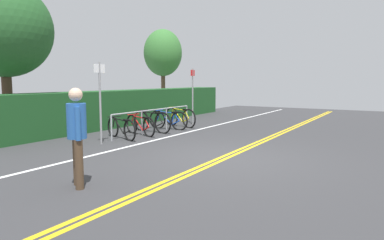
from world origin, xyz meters
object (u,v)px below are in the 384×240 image
(bicycle_0, at_px, (121,128))
(bicycle_1, at_px, (140,125))
(sign_post_far, at_px, (193,91))
(tree_near_left, at_px, (4,30))
(bike_rack, at_px, (155,115))
(bicycle_3, at_px, (168,120))
(bicycle_4, at_px, (180,117))
(tree_mid, at_px, (163,53))
(sign_post_near, at_px, (100,95))
(bicycle_2, at_px, (152,121))
(pedestrian, at_px, (77,131))

(bicycle_0, xyz_separation_m, bicycle_1, (0.89, -0.02, -0.00))
(bicycle_0, xyz_separation_m, sign_post_far, (4.24, -0.06, 1.04))
(tree_near_left, bearing_deg, bike_rack, -43.82)
(bicycle_3, distance_m, bicycle_4, 0.85)
(bicycle_1, height_order, tree_mid, tree_mid)
(bicycle_3, relative_size, tree_near_left, 0.35)
(bicycle_1, xyz_separation_m, sign_post_near, (-1.87, -0.12, 1.06))
(bike_rack, bearing_deg, bicycle_0, 178.59)
(tree_near_left, bearing_deg, bicycle_2, -43.55)
(tree_mid, bearing_deg, tree_near_left, -173.51)
(bike_rack, bearing_deg, bicycle_1, 178.81)
(pedestrian, xyz_separation_m, tree_near_left, (2.43, 5.92, 2.36))
(bicycle_1, relative_size, bicycle_2, 0.91)
(bicycle_1, distance_m, tree_mid, 9.03)
(bike_rack, xyz_separation_m, bicycle_1, (-0.78, 0.02, -0.27))
(bike_rack, relative_size, sign_post_far, 1.89)
(pedestrian, relative_size, tree_near_left, 0.35)
(bicycle_1, bearing_deg, sign_post_near, -176.43)
(bike_rack, height_order, sign_post_far, sign_post_far)
(pedestrian, relative_size, sign_post_far, 0.74)
(bike_rack, height_order, sign_post_near, sign_post_near)
(sign_post_far, xyz_separation_m, tree_near_left, (-5.90, 3.21, 1.96))
(sign_post_near, height_order, tree_near_left, tree_near_left)
(pedestrian, bearing_deg, bicycle_0, 34.01)
(bicycle_2, bearing_deg, tree_near_left, 136.45)
(bicycle_1, xyz_separation_m, bicycle_2, (0.72, 0.07, 0.05))
(bicycle_1, bearing_deg, tree_near_left, 128.79)
(bicycle_2, bearing_deg, bicycle_1, -174.53)
(pedestrian, distance_m, tree_near_left, 6.82)
(sign_post_near, distance_m, tree_mid, 10.41)
(bicycle_2, relative_size, pedestrian, 1.08)
(bike_rack, relative_size, pedestrian, 2.56)
(bicycle_2, relative_size, bicycle_4, 1.04)
(bike_rack, relative_size, tree_mid, 0.93)
(bicycle_0, height_order, tree_near_left, tree_near_left)
(sign_post_far, relative_size, tree_mid, 0.49)
(bicycle_1, bearing_deg, bicycle_2, 5.47)
(bicycle_0, distance_m, tree_mid, 9.76)
(tree_near_left, bearing_deg, tree_mid, 6.49)
(bicycle_2, distance_m, sign_post_far, 2.81)
(sign_post_far, height_order, tree_mid, tree_mid)
(bicycle_0, distance_m, pedestrian, 4.98)
(bicycle_2, height_order, tree_mid, tree_mid)
(bicycle_0, relative_size, tree_near_left, 0.34)
(bicycle_1, relative_size, bicycle_4, 0.95)
(pedestrian, distance_m, tree_mid, 14.40)
(bicycle_3, bearing_deg, bike_rack, -179.80)
(bicycle_0, distance_m, bicycle_4, 3.34)
(tree_near_left, relative_size, tree_mid, 1.03)
(bicycle_1, distance_m, bicycle_4, 2.45)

